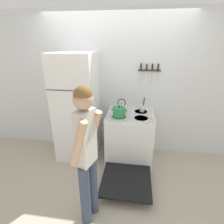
# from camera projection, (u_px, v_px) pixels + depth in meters

# --- Properties ---
(ground_plane) EXTENTS (14.00, 14.00, 0.00)m
(ground_plane) POSITION_uv_depth(u_px,v_px,m) (115.00, 146.00, 3.67)
(ground_plane) COLOR #B2A893
(wall_back) EXTENTS (10.00, 0.06, 2.55)m
(wall_back) POSITION_uv_depth(u_px,v_px,m) (116.00, 86.00, 3.21)
(wall_back) COLOR silver
(wall_back) RESTS_ON ground_plane
(refrigerator) EXTENTS (0.69, 0.69, 1.89)m
(refrigerator) POSITION_uv_depth(u_px,v_px,m) (77.00, 108.00, 3.09)
(refrigerator) COLOR white
(refrigerator) RESTS_ON ground_plane
(stove_range) EXTENTS (0.79, 1.42, 0.90)m
(stove_range) POSITION_uv_depth(u_px,v_px,m) (129.00, 138.00, 3.10)
(stove_range) COLOR white
(stove_range) RESTS_ON ground_plane
(dutch_oven_pot) EXTENTS (0.26, 0.21, 0.18)m
(dutch_oven_pot) POSITION_uv_depth(u_px,v_px,m) (119.00, 112.00, 2.83)
(dutch_oven_pot) COLOR #237A42
(dutch_oven_pot) RESTS_ON stove_range
(tea_kettle) EXTENTS (0.23, 0.19, 0.22)m
(tea_kettle) POSITION_uv_depth(u_px,v_px,m) (122.00, 107.00, 3.09)
(tea_kettle) COLOR silver
(tea_kettle) RESTS_ON stove_range
(utensil_jar) EXTENTS (0.08, 0.08, 0.26)m
(utensil_jar) POSITION_uv_depth(u_px,v_px,m) (142.00, 108.00, 3.05)
(utensil_jar) COLOR silver
(utensil_jar) RESTS_ON stove_range
(person) EXTENTS (0.34, 0.40, 1.68)m
(person) POSITION_uv_depth(u_px,v_px,m) (87.00, 152.00, 1.86)
(person) COLOR #38425B
(person) RESTS_ON ground_plane
(wall_knife_strip) EXTENTS (0.38, 0.03, 0.34)m
(wall_knife_strip) POSITION_uv_depth(u_px,v_px,m) (149.00, 70.00, 2.97)
(wall_knife_strip) COLOR brown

